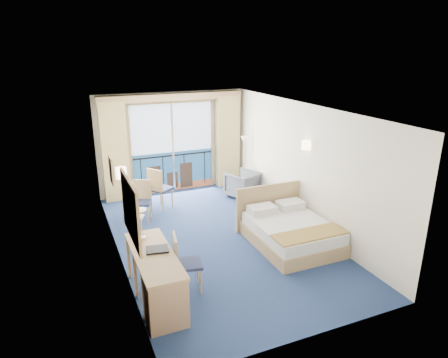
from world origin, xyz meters
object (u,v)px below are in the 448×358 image
table_chair_b (142,198)px  desk (163,290)px  round_table (137,192)px  floor_lamp (244,150)px  armchair (242,184)px  desk_chair (183,260)px  table_chair_a (159,186)px  bed (290,231)px  nightstand (276,203)px

table_chair_b → desk: bearing=-75.0°
desk → round_table: 4.20m
floor_lamp → round_table: bearing=-173.0°
armchair → round_table: 2.77m
armchair → table_chair_b: table_chair_b is taller
floor_lamp → armchair: bearing=-118.6°
desk → desk_chair: (0.48, 0.54, 0.11)m
round_table → table_chair_a: table_chair_a is taller
bed → floor_lamp: floor_lamp is taller
armchair → nightstand: bearing=76.6°
desk_chair → table_chair_a: table_chair_a is taller
floor_lamp → desk_chair: (-3.00, -4.00, -0.59)m
table_chair_a → round_table: bearing=43.3°
desk → desk_chair: 0.73m
round_table → desk_chair: bearing=-89.6°
nightstand → desk: 4.40m
round_table → table_chair_b: size_ratio=0.78×
desk → armchair: bearing=51.7°
desk_chair → table_chair_a: (0.49, 3.53, 0.04)m
nightstand → round_table: 3.36m
desk → floor_lamp: bearing=52.6°
nightstand → armchair: size_ratio=0.71×
armchair → floor_lamp: (0.26, 0.47, 0.80)m
floor_lamp → table_chair_a: bearing=-169.4°
table_chair_b → nightstand: bearing=5.5°
armchair → round_table: size_ratio=1.04×
armchair → table_chair_a: table_chair_a is taller
round_table → table_chair_b: 0.56m
desk_chair → table_chair_b: 3.07m
nightstand → table_chair_a: (-2.50, 1.37, 0.32)m
round_table → floor_lamp: bearing=7.0°
table_chair_a → table_chair_b: bearing=96.3°
nightstand → table_chair_a: bearing=151.3°
bed → round_table: bed is taller
nightstand → table_chair_b: 3.15m
armchair → desk_chair: bearing=28.5°
bed → nightstand: 1.53m
armchair → floor_lamp: 0.97m
bed → table_chair_b: bearing=136.7°
table_chair_a → table_chair_b: size_ratio=1.12×
bed → round_table: size_ratio=2.58×
floor_lamp → desk: (-3.48, -4.54, -0.70)m
bed → desk: bearing=-156.7°
floor_lamp → desk: floor_lamp is taller
armchair → round_table: armchair is taller
armchair → desk: 5.19m
nightstand → desk: bearing=-142.0°
bed → table_chair_b: bed is taller
armchair → table_chair_a: bearing=-23.8°
bed → nightstand: (0.52, 1.44, -0.01)m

